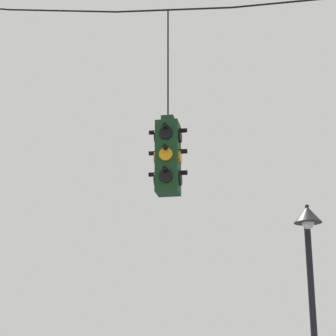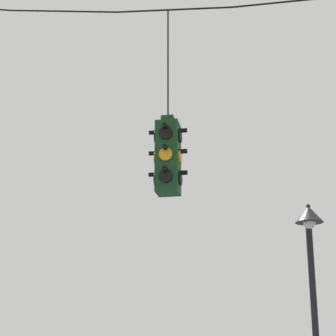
% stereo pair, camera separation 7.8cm
% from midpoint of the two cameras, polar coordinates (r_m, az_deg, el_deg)
% --- Properties ---
extents(traffic_light_near_right_pole, '(0.58, 0.58, 3.05)m').
position_cam_midpoint_polar(traffic_light_near_right_pole, '(9.76, 0.23, 1.04)').
color(traffic_light_near_right_pole, '#143819').
extents(street_lamp, '(0.51, 0.87, 4.89)m').
position_cam_midpoint_polar(street_lamp, '(12.15, 12.62, -8.68)').
color(street_lamp, black).
rests_on(street_lamp, ground_plane).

